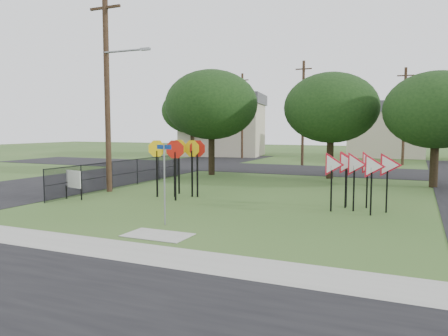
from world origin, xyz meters
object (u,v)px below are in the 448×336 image
Objects in this scene: street_name_sign at (164,179)px; stop_sign_cluster at (179,155)px; info_board at (73,180)px; yield_sign_cluster at (358,167)px.

street_name_sign is 6.03m from stop_sign_cluster.
yield_sign_cluster is at bearing 11.38° from info_board.
street_name_sign is 0.89× the size of yield_sign_cluster.
info_board is (-6.60, 2.86, -0.68)m from street_name_sign.
info_board is at bearing 156.56° from street_name_sign.
yield_sign_cluster is (8.12, -0.14, -0.25)m from stop_sign_cluster.
yield_sign_cluster is 2.27× the size of info_board.
stop_sign_cluster is 4.93m from info_board.
yield_sign_cluster is at bearing 43.61° from street_name_sign.
street_name_sign reaches higher than info_board.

